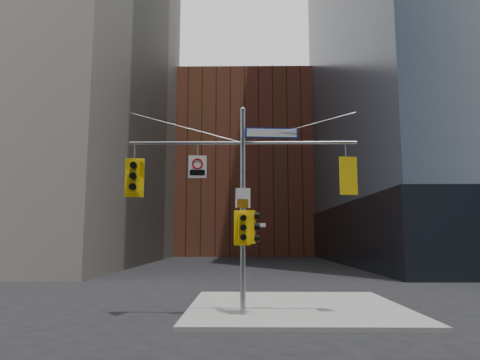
{
  "coord_description": "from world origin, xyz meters",
  "views": [
    {
      "loc": [
        0.08,
        -12.71,
        2.7
      ],
      "look_at": [
        -0.1,
        2.0,
        4.68
      ],
      "focal_mm": 32.0,
      "sensor_mm": 36.0,
      "label": 1
    }
  ],
  "objects_px": {
    "signal_assembly": "(243,188)",
    "street_sign_blade": "(272,133)",
    "traffic_light_east_arm": "(346,176)",
    "traffic_light_west_arm": "(134,177)",
    "traffic_light_pole_side": "(252,227)",
    "regulatory_sign_arm": "(197,166)",
    "traffic_light_pole_front": "(243,228)"
  },
  "relations": [
    {
      "from": "traffic_light_pole_side",
      "to": "regulatory_sign_arm",
      "type": "bearing_deg",
      "value": 99.85
    },
    {
      "from": "traffic_light_east_arm",
      "to": "street_sign_blade",
      "type": "height_order",
      "value": "street_sign_blade"
    },
    {
      "from": "traffic_light_pole_side",
      "to": "traffic_light_pole_front",
      "type": "relative_size",
      "value": 0.96
    },
    {
      "from": "traffic_light_pole_side",
      "to": "street_sign_blade",
      "type": "relative_size",
      "value": 0.61
    },
    {
      "from": "signal_assembly",
      "to": "street_sign_blade",
      "type": "xyz_separation_m",
      "value": [
        1.02,
        0.0,
        1.93
      ]
    },
    {
      "from": "traffic_light_pole_front",
      "to": "regulatory_sign_arm",
      "type": "height_order",
      "value": "regulatory_sign_arm"
    },
    {
      "from": "traffic_light_west_arm",
      "to": "traffic_light_east_arm",
      "type": "distance_m",
      "value": 7.4
    },
    {
      "from": "traffic_light_east_arm",
      "to": "traffic_light_pole_front",
      "type": "height_order",
      "value": "traffic_light_east_arm"
    },
    {
      "from": "signal_assembly",
      "to": "traffic_light_west_arm",
      "type": "xyz_separation_m",
      "value": [
        -3.8,
        0.01,
        0.38
      ]
    },
    {
      "from": "traffic_light_pole_side",
      "to": "traffic_light_pole_front",
      "type": "height_order",
      "value": "traffic_light_pole_side"
    },
    {
      "from": "signal_assembly",
      "to": "traffic_light_east_arm",
      "type": "height_order",
      "value": "signal_assembly"
    },
    {
      "from": "signal_assembly",
      "to": "regulatory_sign_arm",
      "type": "relative_size",
      "value": 10.16
    },
    {
      "from": "traffic_light_pole_front",
      "to": "street_sign_blade",
      "type": "bearing_deg",
      "value": 8.29
    },
    {
      "from": "traffic_light_pole_side",
      "to": "regulatory_sign_arm",
      "type": "height_order",
      "value": "regulatory_sign_arm"
    },
    {
      "from": "signal_assembly",
      "to": "street_sign_blade",
      "type": "bearing_deg",
      "value": 0.19
    },
    {
      "from": "signal_assembly",
      "to": "traffic_light_pole_side",
      "type": "xyz_separation_m",
      "value": [
        0.33,
        -0.0,
        -1.36
      ]
    },
    {
      "from": "signal_assembly",
      "to": "regulatory_sign_arm",
      "type": "distance_m",
      "value": 1.75
    },
    {
      "from": "street_sign_blade",
      "to": "regulatory_sign_arm",
      "type": "xyz_separation_m",
      "value": [
        -2.6,
        -0.02,
        -1.17
      ]
    },
    {
      "from": "traffic_light_east_arm",
      "to": "traffic_light_pole_side",
      "type": "height_order",
      "value": "traffic_light_east_arm"
    },
    {
      "from": "traffic_light_west_arm",
      "to": "traffic_light_pole_front",
      "type": "xyz_separation_m",
      "value": [
        3.8,
        -0.28,
        -1.77
      ]
    },
    {
      "from": "traffic_light_west_arm",
      "to": "traffic_light_pole_front",
      "type": "distance_m",
      "value": 4.21
    },
    {
      "from": "signal_assembly",
      "to": "traffic_light_east_arm",
      "type": "bearing_deg",
      "value": 0.01
    },
    {
      "from": "traffic_light_west_arm",
      "to": "regulatory_sign_arm",
      "type": "height_order",
      "value": "regulatory_sign_arm"
    },
    {
      "from": "traffic_light_west_arm",
      "to": "traffic_light_pole_side",
      "type": "height_order",
      "value": "traffic_light_west_arm"
    },
    {
      "from": "signal_assembly",
      "to": "traffic_light_pole_side",
      "type": "height_order",
      "value": "signal_assembly"
    },
    {
      "from": "street_sign_blade",
      "to": "signal_assembly",
      "type": "bearing_deg",
      "value": 175.17
    },
    {
      "from": "regulatory_sign_arm",
      "to": "traffic_light_east_arm",
      "type": "bearing_deg",
      "value": -3.13
    },
    {
      "from": "signal_assembly",
      "to": "regulatory_sign_arm",
      "type": "xyz_separation_m",
      "value": [
        -1.58,
        -0.02,
        0.76
      ]
    },
    {
      "from": "traffic_light_west_arm",
      "to": "traffic_light_east_arm",
      "type": "height_order",
      "value": "traffic_light_west_arm"
    },
    {
      "from": "traffic_light_east_arm",
      "to": "regulatory_sign_arm",
      "type": "bearing_deg",
      "value": -7.52
    },
    {
      "from": "traffic_light_pole_front",
      "to": "regulatory_sign_arm",
      "type": "distance_m",
      "value": 2.68
    },
    {
      "from": "traffic_light_pole_side",
      "to": "traffic_light_east_arm",
      "type": "bearing_deg",
      "value": -80.71
    }
  ]
}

